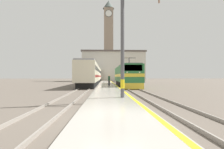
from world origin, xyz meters
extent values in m
plane|color=#60564C|center=(0.00, 30.00, 0.00)|extent=(200.00, 200.00, 0.00)
cube|color=#ADA89E|center=(0.00, 25.00, 0.18)|extent=(3.04, 140.00, 0.35)
cube|color=yellow|center=(1.37, 25.00, 0.35)|extent=(0.20, 140.00, 0.00)
cube|color=#60564C|center=(3.25, 25.00, 0.01)|extent=(2.83, 140.00, 0.02)
cube|color=gray|center=(2.53, 25.00, 0.09)|extent=(0.07, 140.00, 0.14)
cube|color=gray|center=(3.97, 25.00, 0.09)|extent=(0.07, 140.00, 0.14)
cube|color=#60564C|center=(-3.10, 25.00, 0.01)|extent=(2.83, 140.00, 0.02)
cube|color=gray|center=(-3.82, 25.00, 0.09)|extent=(0.07, 140.00, 0.14)
cube|color=gray|center=(-2.39, 25.00, 0.09)|extent=(0.07, 140.00, 0.14)
cube|color=black|center=(3.25, 22.82, 0.45)|extent=(2.46, 14.50, 0.90)
cube|color=#286B38|center=(3.25, 22.82, 2.15)|extent=(2.90, 15.76, 2.50)
cube|color=gold|center=(3.25, 22.82, 1.90)|extent=(2.92, 15.78, 0.44)
cube|color=gold|center=(3.25, 15.09, 0.50)|extent=(2.76, 0.30, 0.81)
cube|color=black|center=(3.25, 15.00, 2.85)|extent=(2.32, 0.12, 0.80)
sphere|color=white|center=(2.45, 14.96, 2.27)|extent=(0.20, 0.20, 0.20)
sphere|color=white|center=(4.05, 14.96, 2.27)|extent=(0.20, 0.20, 0.20)
cube|color=#4C4C51|center=(3.25, 22.82, 3.46)|extent=(2.61, 14.97, 0.12)
cylinder|color=#333333|center=(3.25, 18.53, 4.02)|extent=(0.06, 0.63, 1.03)
cylinder|color=#333333|center=(3.25, 19.23, 4.02)|extent=(0.06, 0.63, 1.03)
cube|color=#262626|center=(3.25, 18.88, 4.52)|extent=(2.03, 0.08, 0.06)
cube|color=black|center=(-3.10, 41.66, 0.45)|extent=(2.46, 50.93, 0.90)
cube|color=beige|center=(-3.10, 41.66, 2.38)|extent=(2.90, 53.05, 2.96)
cube|color=black|center=(-3.10, 41.66, 2.97)|extent=(2.92, 51.99, 0.64)
cube|color=maroon|center=(-3.10, 41.66, 1.79)|extent=(2.92, 51.99, 0.36)
cube|color=gray|center=(-3.10, 41.66, 3.96)|extent=(2.67, 53.05, 0.20)
cylinder|color=#4C4C51|center=(0.77, 4.41, 4.15)|extent=(0.25, 0.25, 7.59)
cylinder|color=yellow|center=(0.77, 4.41, 1.25)|extent=(0.27, 0.27, 0.60)
cylinder|color=#8C6651|center=(3.25, 4.41, 6.89)|extent=(0.12, 0.12, 0.35)
cylinder|color=#23232D|center=(0.28, 20.22, 0.74)|extent=(0.26, 0.26, 0.78)
cylinder|color=#234C33|center=(0.28, 20.22, 1.45)|extent=(0.34, 0.34, 0.65)
sphere|color=tan|center=(0.28, 20.22, 1.88)|extent=(0.21, 0.21, 0.21)
cube|color=gray|center=(1.09, 59.97, 13.95)|extent=(3.49, 3.49, 27.90)
cylinder|color=black|center=(1.09, 58.21, 25.46)|extent=(2.74, 0.06, 2.74)
cylinder|color=white|center=(1.09, 58.18, 25.46)|extent=(2.44, 0.10, 2.44)
cone|color=#47514C|center=(1.09, 59.97, 29.47)|extent=(4.36, 4.36, 3.14)
cube|color=beige|center=(2.65, 53.51, 4.96)|extent=(21.02, 7.39, 9.91)
cube|color=#564C47|center=(2.65, 53.51, 10.16)|extent=(21.62, 7.99, 0.50)
camera|label=1|loc=(-0.42, -7.16, 1.76)|focal=28.00mm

